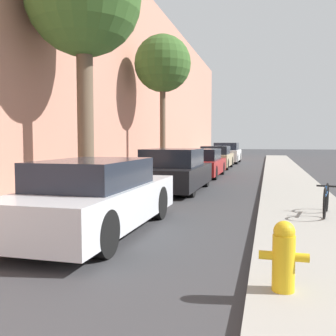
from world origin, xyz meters
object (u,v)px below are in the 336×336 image
Objects in this scene: parked_car_black at (174,171)px; parked_car_white at (227,153)px; parked_car_champagne at (216,158)px; street_tree_far at (163,64)px; parked_car_red at (202,163)px; fire_hydrant at (284,255)px; street_tree_near at (84,1)px; parked_car_silver at (97,197)px; bicycle at (326,200)px.

parked_car_white is at bearing 89.84° from parked_car_black.
parked_car_champagne is 0.69× the size of street_tree_far.
parked_car_red is 6.03× the size of fire_hydrant.
parked_car_white reaches higher than parked_car_champagne.
street_tree_near is at bearing -90.31° from street_tree_far.
street_tree_near is (-1.48, -3.35, 4.47)m from parked_car_black.
parked_car_silver reaches higher than bicycle.
parked_car_black is at bearing 66.16° from street_tree_near.
parked_car_champagne is 14.72m from street_tree_near.
parked_car_champagne is at bearing 83.91° from street_tree_near.
street_tree_near reaches higher than street_tree_far.
street_tree_far reaches higher than parked_car_champagne.
parked_car_silver is at bearing 144.06° from fire_hydrant.
parked_car_white is 20.15m from street_tree_near.
parked_car_champagne is 14.99m from bicycle.
parked_car_black is 0.65× the size of street_tree_near.
parked_car_silver reaches higher than parked_car_red.
street_tree_far reaches higher than parked_car_white.
street_tree_far reaches higher than parked_car_black.
parked_car_white is at bearing 112.40° from bicycle.
parked_car_white is at bearing 85.54° from street_tree_near.
parked_car_red is at bearing 125.53° from bicycle.
parked_car_white is 0.74× the size of street_tree_far.
fire_hydrant reaches higher than bicycle.
parked_car_white is at bearing 90.09° from parked_car_red.
street_tree_far is 10.51m from bicycle.
street_tree_far is at bearing -96.85° from parked_car_white.
parked_car_red reaches higher than fire_hydrant.
street_tree_near is 7.37m from bicycle.
parked_car_black is 5.78m from street_tree_near.
fire_hydrant is at bearing -46.27° from street_tree_near.
parked_car_white is (0.01, 22.20, 0.07)m from parked_car_silver.
parked_car_white is 20.48m from bicycle.
parked_car_red is 0.98× the size of parked_car_white.
parked_car_champagne is at bearing 90.62° from parked_car_red.
parked_car_red is at bearing -89.38° from parked_car_champagne.
fire_hydrant is at bearing -35.94° from parked_car_silver.
parked_car_red is 9.84m from bicycle.
street_tree_near reaches higher than bicycle.
parked_car_red is 2.91× the size of bicycle.
parked_car_silver is 3.89m from fire_hydrant.
bicycle is (4.19, -3.80, -0.21)m from parked_car_black.
street_tree_far is (-1.48, 9.80, 4.28)m from parked_car_silver.
parked_car_silver is 5.95m from parked_car_black.
fire_hydrant is (3.14, -24.48, -0.22)m from parked_car_white.
street_tree_far is (-1.49, -12.40, 4.20)m from parked_car_white.
street_tree_far is at bearing 89.69° from street_tree_near.
parked_car_red is at bearing 103.15° from fire_hydrant.
parked_car_silver is at bearing -90.13° from parked_car_red.
bicycle is at bearing 77.19° from fire_hydrant.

